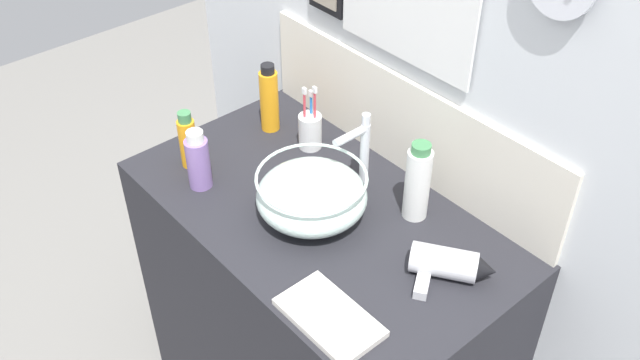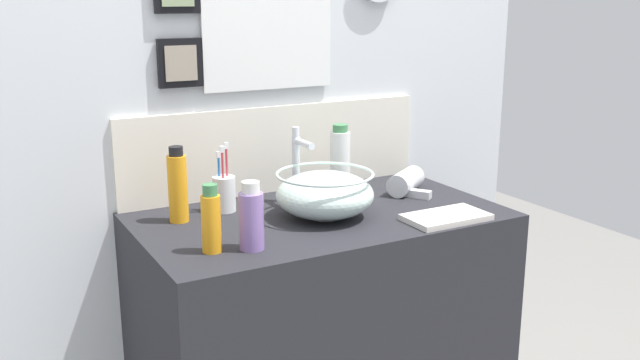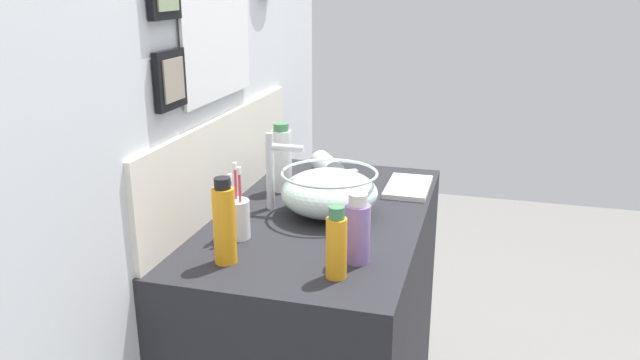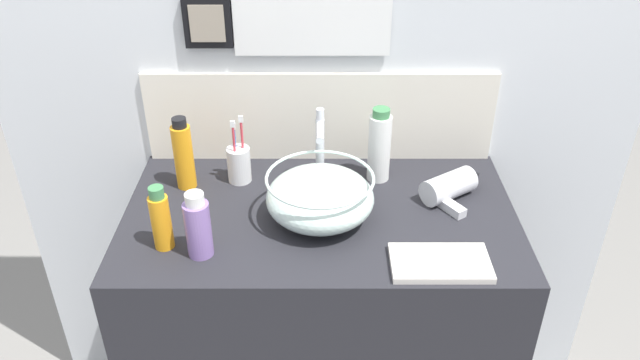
% 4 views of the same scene
% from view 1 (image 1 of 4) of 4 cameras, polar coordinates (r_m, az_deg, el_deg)
% --- Properties ---
extents(vanity_counter, '(1.03, 0.59, 0.94)m').
position_cam_1_polar(vanity_counter, '(2.14, 0.01, -11.90)').
color(vanity_counter, '#232328').
rests_on(vanity_counter, ground).
extents(back_panel, '(1.87, 0.09, 2.42)m').
position_cam_1_polar(back_panel, '(1.83, 7.77, 8.38)').
color(back_panel, silver).
rests_on(back_panel, ground).
extents(glass_bowl_sink, '(0.27, 0.27, 0.13)m').
position_cam_1_polar(glass_bowl_sink, '(1.74, -0.70, -1.21)').
color(glass_bowl_sink, silver).
rests_on(glass_bowl_sink, vanity_counter).
extents(faucet, '(0.02, 0.11, 0.23)m').
position_cam_1_polar(faucet, '(1.79, 3.28, 2.55)').
color(faucet, silver).
rests_on(faucet, vanity_counter).
extents(hair_drier, '(0.20, 0.20, 0.07)m').
position_cam_1_polar(hair_drier, '(1.64, 10.31, -6.69)').
color(hair_drier, silver).
rests_on(hair_drier, vanity_counter).
extents(toothbrush_cup, '(0.07, 0.07, 0.20)m').
position_cam_1_polar(toothbrush_cup, '(1.98, -0.80, 4.00)').
color(toothbrush_cup, white).
rests_on(toothbrush_cup, vanity_counter).
extents(shampoo_bottle, '(0.05, 0.05, 0.17)m').
position_cam_1_polar(shampoo_bottle, '(1.93, -10.53, 3.11)').
color(shampoo_bottle, orange).
rests_on(shampoo_bottle, vanity_counter).
extents(soap_dispenser, '(0.05, 0.05, 0.21)m').
position_cam_1_polar(soap_dispenser, '(2.04, -4.09, 6.47)').
color(soap_dispenser, orange).
rests_on(soap_dispenser, vanity_counter).
extents(spray_bottle, '(0.06, 0.06, 0.17)m').
position_cam_1_polar(spray_bottle, '(1.85, -9.72, 1.51)').
color(spray_bottle, '#8C6BB2').
rests_on(spray_bottle, vanity_counter).
extents(lotion_bottle, '(0.06, 0.06, 0.22)m').
position_cam_1_polar(lotion_bottle, '(1.74, 7.81, -0.18)').
color(lotion_bottle, white).
rests_on(lotion_bottle, vanity_counter).
extents(hand_towel, '(0.23, 0.13, 0.02)m').
position_cam_1_polar(hand_towel, '(1.55, 0.76, -10.93)').
color(hand_towel, silver).
rests_on(hand_towel, vanity_counter).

